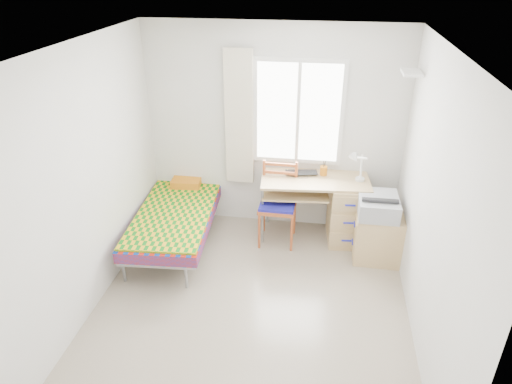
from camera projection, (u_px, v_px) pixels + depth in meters
floor at (251, 306)px, 4.75m from camera, size 3.50×3.50×0.00m
ceiling at (249, 49)px, 3.55m from camera, size 3.50×3.50×0.00m
wall_back at (273, 130)px, 5.68m from camera, size 3.20×0.00×3.20m
wall_left at (86, 184)px, 4.37m from camera, size 0.00×3.50×3.50m
wall_right at (433, 209)px, 3.93m from camera, size 0.00×3.50×3.50m
window at (298, 113)px, 5.50m from camera, size 1.10×0.04×1.30m
curtain at (239, 119)px, 5.61m from camera, size 0.35×0.05×1.70m
floating_shelf at (412, 73)px, 4.78m from camera, size 0.20×0.32×0.03m
bed at (178, 211)px, 5.68m from camera, size 1.02×1.98×0.83m
desk at (342, 208)px, 5.68m from camera, size 1.36×0.71×0.82m
chair at (279, 199)px, 5.62m from camera, size 0.45×0.45×1.03m
cabinet at (378, 236)px, 5.39m from camera, size 0.56×0.50×0.60m
printer at (378, 205)px, 5.21m from camera, size 0.45×0.52×0.22m
laptop at (302, 175)px, 5.62m from camera, size 0.43×0.32×0.03m
pen_cup at (324, 171)px, 5.63m from camera, size 0.11×0.11×0.11m
task_lamp at (357, 164)px, 5.30m from camera, size 0.23×0.33×0.43m
book at (300, 194)px, 5.71m from camera, size 0.26×0.28×0.02m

